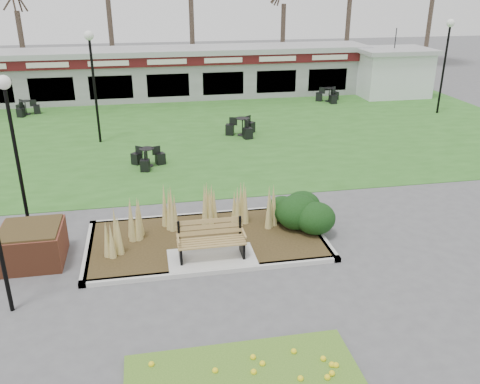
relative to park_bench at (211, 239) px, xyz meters
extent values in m
plane|color=#515154|center=(0.00, -0.25, -0.59)|extent=(100.00, 100.00, 0.00)
cube|color=#2C621E|center=(0.00, 11.75, -0.58)|extent=(34.00, 16.00, 0.02)
cube|color=#322714|center=(0.00, 0.95, -0.53)|extent=(6.22, 3.22, 0.12)
cube|color=#B7B7B2|center=(0.00, -0.66, -0.53)|extent=(6.40, 0.18, 0.12)
cube|color=#B7B7B2|center=(0.00, 2.56, -0.53)|extent=(6.40, 0.18, 0.12)
cube|color=#B7B7B2|center=(-3.11, 0.95, -0.53)|extent=(0.18, 3.40, 0.12)
cube|color=#B7B7B2|center=(3.11, 0.95, -0.53)|extent=(0.18, 3.40, 0.12)
cube|color=#B7B7B2|center=(0.00, -0.10, -0.52)|extent=(2.20, 1.20, 0.13)
cone|color=tan|center=(-1.90, 1.35, 0.11)|extent=(0.36, 0.36, 1.15)
cone|color=tan|center=(-0.90, 1.75, 0.11)|extent=(0.36, 0.36, 1.15)
cone|color=tan|center=(0.20, 1.95, 0.11)|extent=(0.36, 0.36, 1.15)
cone|color=tan|center=(1.10, 1.75, 0.11)|extent=(0.36, 0.36, 1.15)
cone|color=tan|center=(1.90, 1.35, 0.11)|extent=(0.36, 0.36, 1.15)
cone|color=tan|center=(-2.40, 0.55, 0.11)|extent=(0.36, 0.36, 1.15)
ellipsoid|color=black|center=(2.60, 1.15, 0.00)|extent=(1.21, 1.10, 0.99)
ellipsoid|color=black|center=(3.00, 0.75, -0.04)|extent=(1.10, 1.00, 0.90)
ellipsoid|color=black|center=(2.90, 1.65, -0.06)|extent=(1.06, 0.96, 0.86)
ellipsoid|color=black|center=(2.30, 1.65, -0.11)|extent=(0.92, 0.84, 0.76)
cube|color=olive|center=(0.00, -0.10, -0.03)|extent=(1.70, 0.57, 0.04)
cube|color=olive|center=(0.00, 0.21, 0.25)|extent=(1.70, 0.13, 0.44)
cube|color=black|center=(-0.78, -0.10, -0.25)|extent=(0.06, 0.55, 0.42)
cube|color=black|center=(0.78, -0.10, -0.25)|extent=(0.06, 0.55, 0.42)
cube|color=black|center=(-0.78, 0.20, 0.22)|extent=(0.06, 0.06, 0.50)
cube|color=black|center=(0.78, 0.20, 0.22)|extent=(0.06, 0.06, 0.50)
cube|color=olive|center=(-0.82, -0.12, 0.15)|extent=(0.05, 0.50, 0.04)
cube|color=olive|center=(0.82, -0.12, 0.15)|extent=(0.05, 0.50, 0.04)
cube|color=brown|center=(-4.40, 0.75, -0.14)|extent=(1.50, 1.50, 0.90)
cube|color=#322714|center=(-4.40, 0.75, 0.33)|extent=(1.40, 1.40, 0.06)
cube|color=gray|center=(0.00, 19.75, 0.71)|extent=(24.00, 3.00, 2.60)
cube|color=#4B1012|center=(0.00, 18.20, 1.76)|extent=(24.00, 0.18, 0.55)
cube|color=#B3B4B8|center=(0.00, 19.75, 2.16)|extent=(24.60, 3.40, 0.30)
cube|color=silver|center=(0.00, 18.09, 1.76)|extent=(22.00, 0.02, 0.28)
cube|color=black|center=(0.00, 18.30, 0.41)|extent=(22.00, 0.10, 1.30)
cube|color=silver|center=(13.50, 17.75, 0.71)|extent=(4.00, 3.00, 2.60)
cube|color=#B3B4B8|center=(13.50, 17.75, 2.11)|extent=(4.40, 3.40, 0.25)
cylinder|color=#47382B|center=(-9.00, 27.75, 2.00)|extent=(0.36, 0.36, 5.17)
cylinder|color=#47382B|center=(-3.00, 27.75, 2.00)|extent=(0.36, 0.36, 5.17)
cylinder|color=#47382B|center=(3.00, 27.75, 2.00)|extent=(0.36, 0.36, 5.17)
cylinder|color=#47382B|center=(9.00, 27.75, 2.00)|extent=(0.36, 0.36, 5.17)
cylinder|color=#47382B|center=(15.00, 27.75, 2.00)|extent=(0.36, 0.36, 5.17)
cylinder|color=#47382B|center=(21.00, 27.75, 2.00)|extent=(0.36, 0.36, 5.17)
cylinder|color=black|center=(-4.83, 2.46, 1.44)|extent=(0.10, 0.10, 4.06)
sphere|color=white|center=(-4.83, 2.46, 3.63)|extent=(0.37, 0.37, 0.37)
cylinder|color=black|center=(-3.42, 10.96, 1.58)|extent=(0.11, 0.11, 4.34)
sphere|color=white|center=(-3.42, 10.96, 3.92)|extent=(0.39, 0.39, 0.39)
cylinder|color=black|center=(13.94, 13.03, 1.62)|extent=(0.11, 0.11, 4.42)
sphere|color=white|center=(13.94, 13.03, 4.01)|extent=(0.40, 0.40, 0.40)
cylinder|color=black|center=(-1.45, 7.37, -0.55)|extent=(0.42, 0.42, 0.03)
cylinder|color=black|center=(-1.45, 7.37, -0.22)|extent=(0.05, 0.05, 0.69)
cylinder|color=black|center=(-1.45, 7.37, 0.14)|extent=(0.57, 0.57, 0.02)
cube|color=black|center=(-0.95, 7.55, -0.35)|extent=(0.41, 0.41, 0.44)
cube|color=black|center=(-1.85, 7.72, -0.35)|extent=(0.46, 0.46, 0.44)
cube|color=black|center=(-1.54, 6.86, -0.35)|extent=(0.38, 0.38, 0.44)
cylinder|color=black|center=(-7.57, 16.75, -0.55)|extent=(0.43, 0.43, 0.03)
cylinder|color=black|center=(-7.57, 16.75, -0.21)|extent=(0.05, 0.05, 0.70)
cylinder|color=black|center=(-7.57, 16.75, 0.15)|extent=(0.58, 0.58, 0.02)
cube|color=black|center=(-7.04, 16.86, -0.35)|extent=(0.39, 0.39, 0.45)
cube|color=black|center=(-7.92, 17.15, -0.35)|extent=(0.46, 0.46, 0.45)
cube|color=black|center=(-7.73, 16.25, -0.35)|extent=(0.42, 0.42, 0.45)
cylinder|color=black|center=(2.91, 10.82, -0.55)|extent=(0.47, 0.47, 0.03)
cylinder|color=black|center=(2.91, 10.82, -0.17)|extent=(0.05, 0.05, 0.77)
cylinder|color=black|center=(2.91, 10.82, 0.22)|extent=(0.64, 0.64, 0.03)
cube|color=black|center=(3.34, 11.22, -0.32)|extent=(0.51, 0.51, 0.49)
cube|color=black|center=(2.35, 11.00, -0.32)|extent=(0.45, 0.45, 0.49)
cube|color=black|center=(3.04, 10.25, -0.32)|extent=(0.43, 0.43, 0.49)
cylinder|color=black|center=(9.20, 16.75, -0.55)|extent=(0.46, 0.46, 0.03)
cylinder|color=black|center=(9.20, 16.75, -0.18)|extent=(0.05, 0.05, 0.75)
cylinder|color=black|center=(9.20, 16.75, 0.20)|extent=(0.63, 0.63, 0.03)
cube|color=black|center=(9.67, 17.08, -0.33)|extent=(0.49, 0.49, 0.48)
cube|color=black|center=(8.68, 17.00, -0.33)|extent=(0.47, 0.47, 0.48)
cube|color=black|center=(9.24, 16.18, -0.33)|extent=(0.38, 0.38, 0.48)
cylinder|color=black|center=(13.48, 17.75, 0.51)|extent=(0.06, 0.06, 2.20)
imported|color=blue|center=(13.48, 17.75, 1.24)|extent=(2.78, 2.81, 2.10)
camera|label=1|loc=(-1.38, -11.21, 6.00)|focal=38.00mm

